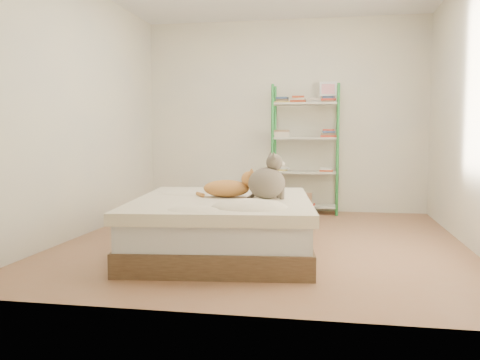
% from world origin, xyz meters
% --- Properties ---
extents(room, '(3.81, 4.21, 2.61)m').
position_xyz_m(room, '(0.00, 0.00, 1.30)').
color(room, '#986543').
rests_on(room, ground).
extents(bed, '(1.73, 2.06, 0.48)m').
position_xyz_m(bed, '(-0.30, -0.55, 0.24)').
color(bed, brown).
rests_on(bed, ground).
extents(orange_cat, '(0.51, 0.30, 0.20)m').
position_xyz_m(orange_cat, '(-0.28, -0.47, 0.58)').
color(orange_cat, '#DF8E43').
rests_on(orange_cat, bed).
extents(grey_cat, '(0.44, 0.41, 0.40)m').
position_xyz_m(grey_cat, '(0.09, -0.54, 0.68)').
color(grey_cat, gray).
rests_on(grey_cat, bed).
extents(shelf_unit, '(0.88, 0.36, 1.74)m').
position_xyz_m(shelf_unit, '(0.31, 1.88, 0.92)').
color(shelf_unit, '#2B8C3E').
rests_on(shelf_unit, ground).
extents(cardboard_box, '(0.55, 0.55, 0.38)m').
position_xyz_m(cardboard_box, '(0.14, 1.25, 0.17)').
color(cardboard_box, brown).
rests_on(cardboard_box, ground).
extents(white_bin, '(0.35, 0.32, 0.35)m').
position_xyz_m(white_bin, '(-0.89, 1.85, 0.18)').
color(white_bin, white).
rests_on(white_bin, ground).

